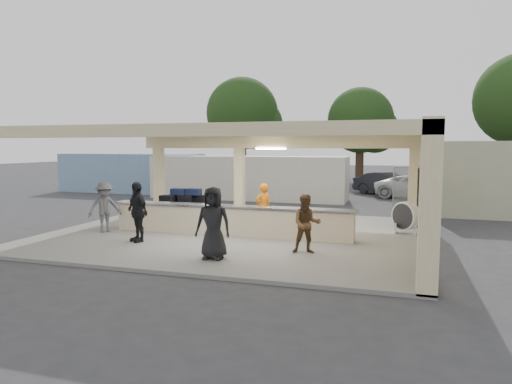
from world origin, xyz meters
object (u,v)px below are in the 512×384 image
(car_dark, at_px, (387,184))
(baggage_counter, at_px, (230,220))
(container_white, at_px, (247,178))
(container_blue, at_px, (130,173))
(passenger_a, at_px, (307,224))
(baggage_handler, at_px, (263,208))
(passenger_c, at_px, (105,207))
(passenger_b, at_px, (137,212))
(drum_fan, at_px, (406,216))
(passenger_d, at_px, (213,223))
(car_white_a, at_px, (420,187))
(luggage_cart, at_px, (182,205))

(car_dark, bearing_deg, baggage_counter, -164.58)
(container_white, relative_size, container_blue, 1.17)
(passenger_a, height_order, container_white, container_white)
(baggage_handler, relative_size, passenger_c, 0.97)
(baggage_counter, relative_size, passenger_b, 4.49)
(drum_fan, bearing_deg, passenger_d, -90.91)
(passenger_a, xyz_separation_m, car_white_a, (3.56, 15.35, -0.22))
(drum_fan, bearing_deg, car_white_a, 127.28)
(drum_fan, relative_size, car_white_a, 0.22)
(container_blue, bearing_deg, passenger_c, -58.90)
(drum_fan, bearing_deg, passenger_a, -82.34)
(passenger_b, height_order, container_white, container_white)
(passenger_d, relative_size, container_white, 0.17)
(car_dark, xyz_separation_m, container_blue, (-16.01, -3.21, 0.56))
(drum_fan, relative_size, car_dark, 0.25)
(passenger_b, relative_size, container_white, 0.16)
(passenger_a, relative_size, container_blue, 0.17)
(passenger_d, distance_m, container_blue, 19.39)
(car_dark, distance_m, container_blue, 16.34)
(drum_fan, xyz_separation_m, container_blue, (-16.90, 9.99, 0.59))
(luggage_cart, height_order, passenger_b, passenger_b)
(baggage_counter, distance_m, passenger_a, 3.37)
(passenger_a, distance_m, car_white_a, 15.76)
(luggage_cart, bearing_deg, passenger_c, -133.19)
(drum_fan, relative_size, passenger_c, 0.62)
(container_white, bearing_deg, drum_fan, -45.37)
(car_dark, xyz_separation_m, container_white, (-7.56, -4.53, 0.52))
(baggage_handler, bearing_deg, container_blue, -91.26)
(baggage_handler, distance_m, passenger_c, 5.34)
(passenger_b, xyz_separation_m, container_blue, (-9.11, 13.84, 0.24))
(passenger_c, bearing_deg, container_white, 34.83)
(car_white_a, bearing_deg, passenger_d, 174.54)
(baggage_handler, height_order, passenger_c, passenger_c)
(car_dark, bearing_deg, passenger_c, -176.63)
(baggage_counter, height_order, passenger_b, passenger_b)
(baggage_counter, relative_size, container_white, 0.73)
(car_dark, bearing_deg, luggage_cart, -174.62)
(passenger_c, xyz_separation_m, car_white_a, (10.64, 14.36, -0.27))
(drum_fan, height_order, passenger_b, passenger_b)
(drum_fan, distance_m, passenger_a, 4.63)
(passenger_b, height_order, passenger_c, passenger_b)
(passenger_d, bearing_deg, baggage_handler, 81.74)
(passenger_b, bearing_deg, passenger_a, 31.10)
(drum_fan, xyz_separation_m, passenger_c, (-9.69, -2.82, 0.29))
(passenger_d, height_order, car_white_a, passenger_d)
(luggage_cart, distance_m, container_white, 9.37)
(luggage_cart, xyz_separation_m, container_white, (-0.56, 9.34, 0.40))
(baggage_handler, distance_m, passenger_a, 3.28)
(passenger_a, bearing_deg, passenger_b, 166.32)
(drum_fan, bearing_deg, passenger_b, -111.71)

